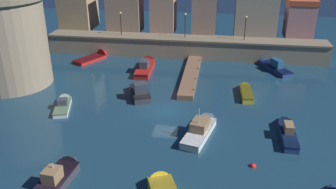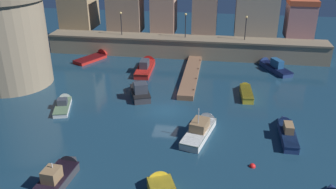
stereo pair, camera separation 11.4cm
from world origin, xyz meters
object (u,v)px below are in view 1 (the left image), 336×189
at_px(moored_boat_8, 97,57).
at_px(moored_boat_9, 139,90).
at_px(quay_lamp_0, 121,20).
at_px(moored_boat_4, 162,189).
at_px(moored_boat_5, 287,130).
at_px(moored_boat_6, 61,173).
at_px(moored_boat_0, 271,65).
at_px(moored_boat_7, 64,103).
at_px(quay_lamp_1, 185,21).
at_px(fortress_tower, 7,39).
at_px(mooring_buoy_0, 253,166).
at_px(moored_boat_1, 202,127).
at_px(moored_boat_3, 146,66).
at_px(moored_boat_2, 246,91).
at_px(quay_lamp_2, 246,24).

relative_size(moored_boat_8, moored_boat_9, 1.13).
relative_size(quay_lamp_0, moored_boat_4, 0.71).
height_order(moored_boat_5, moored_boat_6, moored_boat_6).
height_order(quay_lamp_0, moored_boat_6, quay_lamp_0).
height_order(moored_boat_0, moored_boat_7, moored_boat_0).
distance_m(moored_boat_5, moored_boat_6, 19.63).
distance_m(quay_lamp_0, quay_lamp_1, 9.34).
relative_size(fortress_tower, quay_lamp_1, 3.10).
relative_size(quay_lamp_0, mooring_buoy_0, 6.48).
bearing_deg(moored_boat_0, moored_boat_9, 97.54).
distance_m(moored_boat_1, moored_boat_5, 7.58).
height_order(quay_lamp_0, quay_lamp_1, quay_lamp_1).
bearing_deg(moored_boat_0, moored_boat_7, 95.49).
bearing_deg(moored_boat_5, moored_boat_1, 95.62).
bearing_deg(fortress_tower, moored_boat_3, 25.74).
height_order(quay_lamp_0, moored_boat_0, quay_lamp_0).
distance_m(fortress_tower, moored_boat_2, 27.79).
bearing_deg(moored_boat_7, moored_boat_4, -150.25).
xyz_separation_m(fortress_tower, moored_boat_3, (14.64, 7.06, -4.93)).
xyz_separation_m(moored_boat_4, moored_boat_8, (-14.04, 27.45, -0.19)).
relative_size(quay_lamp_1, quay_lamp_2, 1.04).
bearing_deg(mooring_buoy_0, moored_boat_5, 58.72).
bearing_deg(moored_boat_2, quay_lamp_0, 51.95).
relative_size(fortress_tower, moored_boat_0, 1.59).
relative_size(moored_boat_1, mooring_buoy_0, 13.52).
relative_size(quay_lamp_0, moored_boat_7, 0.62).
xyz_separation_m(fortress_tower, moored_boat_9, (15.56, -1.08, -4.83)).
bearing_deg(moored_boat_1, moored_boat_0, -9.98).
relative_size(moored_boat_4, moored_boat_8, 0.77).
bearing_deg(moored_boat_4, quay_lamp_1, -19.50).
distance_m(moored_boat_3, moored_boat_9, 8.19).
height_order(moored_boat_0, moored_boat_4, moored_boat_0).
relative_size(fortress_tower, moored_boat_1, 1.54).
relative_size(moored_boat_3, moored_boat_4, 1.58).
xyz_separation_m(moored_boat_5, moored_boat_6, (-17.40, -9.09, 0.06)).
relative_size(quay_lamp_0, moored_boat_3, 0.45).
bearing_deg(moored_boat_1, moored_boat_3, 43.03).
height_order(moored_boat_1, moored_boat_2, moored_boat_1).
bearing_deg(moored_boat_2, moored_boat_5, -161.80).
bearing_deg(moored_boat_4, moored_boat_0, -43.56).
bearing_deg(moored_boat_8, moored_boat_0, -62.75).
xyz_separation_m(moored_boat_6, moored_boat_8, (-6.40, 26.90, -0.25)).
xyz_separation_m(moored_boat_4, mooring_buoy_0, (6.45, 4.20, -0.43)).
bearing_deg(fortress_tower, moored_boat_5, -13.75).
bearing_deg(moored_boat_2, mooring_buoy_0, 176.70).
distance_m(quay_lamp_0, moored_boat_9, 16.00).
bearing_deg(moored_boat_9, mooring_buoy_0, -156.37).
height_order(moored_boat_7, moored_boat_9, moored_boat_9).
bearing_deg(moored_boat_4, fortress_tower, 27.84).
distance_m(quay_lamp_0, moored_boat_1, 25.49).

